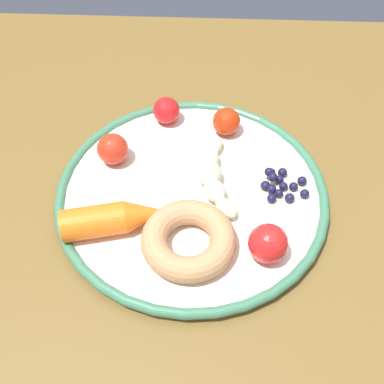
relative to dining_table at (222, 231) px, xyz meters
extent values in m
plane|color=#2F333F|center=(0.00, 0.00, -0.65)|extent=(6.00, 6.00, 0.00)
cube|color=brown|center=(0.00, 0.00, 0.07)|extent=(1.25, 0.81, 0.03)
cylinder|color=silver|center=(-0.04, -0.01, 0.09)|extent=(0.32, 0.32, 0.01)
torus|color=#3A7457|center=(-0.04, -0.01, 0.10)|extent=(0.33, 0.33, 0.01)
ellipsoid|color=#E1ECBF|center=(-0.02, 0.06, 0.11)|extent=(0.03, 0.04, 0.02)
ellipsoid|color=#E1ECBF|center=(-0.02, 0.04, 0.11)|extent=(0.03, 0.03, 0.02)
ellipsoid|color=#E1ECBF|center=(-0.02, 0.01, 0.11)|extent=(0.03, 0.04, 0.03)
ellipsoid|color=#E1ECBF|center=(-0.01, -0.02, 0.11)|extent=(0.04, 0.04, 0.02)
ellipsoid|color=#E1ECBF|center=(0.00, -0.04, 0.11)|extent=(0.03, 0.04, 0.02)
cylinder|color=orange|center=(-0.15, -0.07, 0.11)|extent=(0.08, 0.05, 0.04)
cone|color=orange|center=(-0.09, -0.06, 0.11)|extent=(0.05, 0.05, 0.04)
torus|color=tan|center=(-0.04, -0.09, 0.11)|extent=(0.12, 0.12, 0.03)
sphere|color=#191638|center=(0.05, -0.02, 0.10)|extent=(0.01, 0.01, 0.01)
sphere|color=#191638|center=(0.06, -0.01, 0.10)|extent=(0.01, 0.01, 0.01)
sphere|color=#191638|center=(0.09, -0.01, 0.10)|extent=(0.01, 0.01, 0.01)
sphere|color=#191638|center=(0.06, 0.02, 0.10)|extent=(0.01, 0.01, 0.01)
sphere|color=#191638|center=(0.07, 0.00, 0.10)|extent=(0.01, 0.01, 0.01)
sphere|color=#191638|center=(0.09, 0.01, 0.10)|extent=(0.01, 0.01, 0.01)
sphere|color=#191638|center=(0.08, -0.02, 0.10)|extent=(0.01, 0.01, 0.01)
sphere|color=#191638|center=(0.07, 0.02, 0.10)|extent=(0.01, 0.01, 0.01)
sphere|color=#191638|center=(0.08, 0.00, 0.10)|extent=(0.01, 0.01, 0.01)
sphere|color=#191638|center=(0.05, 0.00, 0.10)|extent=(0.01, 0.01, 0.01)
sphere|color=#191638|center=(0.07, 0.01, 0.10)|extent=(0.01, 0.01, 0.01)
sphere|color=#191638|center=(0.06, -0.01, 0.10)|extent=(0.01, 0.01, 0.01)
sphere|color=#191638|center=(0.05, 0.01, 0.11)|extent=(0.01, 0.01, 0.01)
sphere|color=#191638|center=(0.06, 0.01, 0.11)|extent=(0.01, 0.01, 0.01)
sphere|color=red|center=(-0.14, 0.04, 0.12)|extent=(0.04, 0.04, 0.04)
sphere|color=red|center=(0.04, -0.10, 0.12)|extent=(0.04, 0.04, 0.04)
sphere|color=red|center=(0.00, 0.10, 0.11)|extent=(0.04, 0.04, 0.04)
sphere|color=red|center=(-0.08, 0.12, 0.11)|extent=(0.04, 0.04, 0.04)
camera|label=1|loc=(-0.02, -0.38, 0.55)|focal=45.02mm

